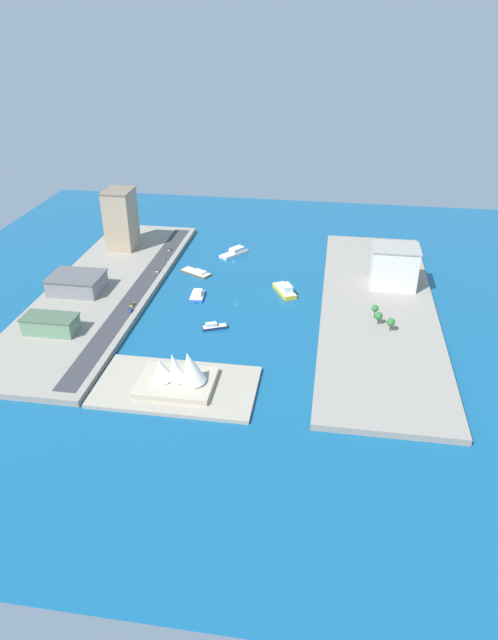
{
  "coord_description": "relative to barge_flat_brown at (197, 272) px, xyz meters",
  "views": [
    {
      "loc": [
        -58.51,
        322.8,
        169.52
      ],
      "look_at": [
        -13.86,
        34.06,
        6.28
      ],
      "focal_mm": 32.1,
      "sensor_mm": 36.0,
      "label": 1
    }
  ],
  "objects": [
    {
      "name": "peninsula_point",
      "position": [
        -22.08,
        136.25,
        0.0
      ],
      "size": [
        80.2,
        45.24,
        2.0
      ],
      "primitive_type": "cube",
      "color": "#A89E89",
      "rests_on": "ground_plane"
    },
    {
      "name": "hotel_broad_white",
      "position": [
        -135.02,
        5.63,
        16.14
      ],
      "size": [
        30.74,
        23.81,
        27.32
      ],
      "color": "silver",
      "rests_on": "quay_west"
    },
    {
      "name": "road_strip",
      "position": [
        30.0,
        38.33,
        2.53
      ],
      "size": [
        12.16,
        228.0,
        0.15
      ],
      "primitive_type": "cube",
      "color": "#38383D",
      "rests_on": "quay_east"
    },
    {
      "name": "ground_plane",
      "position": [
        -35.08,
        38.33,
        -1.0
      ],
      "size": [
        440.0,
        440.0,
        0.0
      ],
      "primitive_type": "plane",
      "color": "#145684"
    },
    {
      "name": "catamaran_blue",
      "position": [
        -9.23,
        36.55,
        0.66
      ],
      "size": [
        9.7,
        16.55,
        4.58
      ],
      "color": "blue",
      "rests_on": "ground_plane"
    },
    {
      "name": "van_white",
      "position": [
        25.71,
        8.2,
        3.4
      ],
      "size": [
        1.91,
        4.96,
        1.64
      ],
      "color": "black",
      "rests_on": "road_strip"
    },
    {
      "name": "barge_flat_brown",
      "position": [
        0.0,
        0.0,
        0.0
      ],
      "size": [
        24.29,
        18.29,
        2.83
      ],
      "color": "brown",
      "rests_on": "ground_plane"
    },
    {
      "name": "ferry_yellow_fast",
      "position": [
        -65.13,
        21.51,
        1.54
      ],
      "size": [
        18.01,
        24.97,
        7.42
      ],
      "color": "yellow",
      "rests_on": "ground_plane"
    },
    {
      "name": "quay_west",
      "position": [
        -125.17,
        38.33,
        0.73
      ],
      "size": [
        70.0,
        240.0,
        3.45
      ],
      "primitive_type": "cube",
      "color": "gray",
      "rests_on": "ground_plane"
    },
    {
      "name": "warehouse_low_gray",
      "position": [
        68.92,
        45.33,
        8.01
      ],
      "size": [
        33.86,
        26.71,
        11.05
      ],
      "color": "gray",
      "rests_on": "quay_east"
    },
    {
      "name": "traffic_light_waterfront",
      "position": [
        22.7,
        -1.57,
        6.79
      ],
      "size": [
        0.36,
        0.36,
        6.5
      ],
      "color": "black",
      "rests_on": "quay_east"
    },
    {
      "name": "sedan_silver",
      "position": [
        27.97,
        -30.84,
        3.32
      ],
      "size": [
        1.99,
        4.68,
        1.45
      ],
      "color": "black",
      "rests_on": "road_strip"
    },
    {
      "name": "quay_east",
      "position": [
        55.02,
        38.33,
        0.73
      ],
      "size": [
        70.0,
        240.0,
        3.45
      ],
      "primitive_type": "cube",
      "color": "gray",
      "rests_on": "ground_plane"
    },
    {
      "name": "patrol_launch_navy",
      "position": [
        -28.4,
        74.83,
        0.46
      ],
      "size": [
        15.67,
        9.92,
        4.13
      ],
      "color": "#1E284C",
      "rests_on": "ground_plane"
    },
    {
      "name": "ferry_white_commuter",
      "position": [
        -20.78,
        -38.46,
        0.97
      ],
      "size": [
        20.52,
        23.66,
        5.25
      ],
      "color": "silver",
      "rests_on": "ground_plane"
    },
    {
      "name": "park_tree_cluster",
      "position": [
        -125.7,
        61.19,
        8.14
      ],
      "size": [
        12.77,
        19.72,
        8.21
      ],
      "color": "brown",
      "rests_on": "quay_west"
    },
    {
      "name": "apartment_midrise_tan",
      "position": [
        65.01,
        -32.38,
        24.88
      ],
      "size": [
        20.33,
        24.67,
        44.79
      ],
      "color": "tan",
      "rests_on": "quay_east"
    },
    {
      "name": "taxi_yellow_cab",
      "position": [
        26.69,
        60.13,
        3.36
      ],
      "size": [
        1.9,
        5.21,
        1.53
      ],
      "color": "black",
      "rests_on": "road_strip"
    },
    {
      "name": "hatchback_blue",
      "position": [
        25.18,
        67.78,
        3.33
      ],
      "size": [
        1.82,
        4.86,
        1.48
      ],
      "color": "black",
      "rests_on": "road_strip"
    },
    {
      "name": "opera_landmark",
      "position": [
        -23.43,
        136.25,
        7.97
      ],
      "size": [
        37.76,
        29.34,
        20.72
      ],
      "color": "#BCAD93",
      "rests_on": "peninsula_point"
    },
    {
      "name": "terminal_long_green",
      "position": [
        61.77,
        98.19,
        7.48
      ],
      "size": [
        30.77,
        15.2,
        10.0
      ],
      "color": "slate",
      "rests_on": "quay_east"
    }
  ]
}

